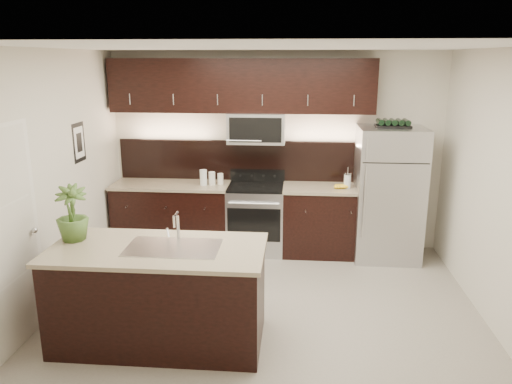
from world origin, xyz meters
TOP-DOWN VIEW (x-y plane):
  - ground at (0.00, 0.00)m, footprint 4.50×4.50m
  - room_walls at (-0.11, -0.04)m, footprint 4.52×4.02m
  - counter_run at (-0.46, 1.69)m, footprint 3.51×0.65m
  - upper_fixtures at (-0.43, 1.84)m, footprint 3.49×0.40m
  - island at (-0.95, -0.66)m, footprint 1.96×0.96m
  - sink_faucet at (-0.80, -0.65)m, footprint 0.84×0.50m
  - refrigerator at (1.50, 1.63)m, footprint 0.84×0.76m
  - wine_rack at (1.50, 1.63)m, footprint 0.43×0.27m
  - plant at (-1.78, -0.54)m, footprint 0.39×0.39m
  - canisters at (-0.87, 1.66)m, footprint 0.31×0.15m
  - french_press at (0.96, 1.64)m, footprint 0.10×0.10m
  - bananas at (0.82, 1.61)m, footprint 0.22×0.19m

SIDE VIEW (x-z plane):
  - ground at x=0.00m, z-range 0.00..0.00m
  - counter_run at x=-0.46m, z-range 0.00..0.94m
  - island at x=-0.95m, z-range 0.00..0.94m
  - refrigerator at x=1.50m, z-range 0.00..1.75m
  - sink_faucet at x=-0.80m, z-range 0.81..1.10m
  - bananas at x=0.82m, z-range 0.94..1.00m
  - canisters at x=-0.87m, z-range 0.93..1.14m
  - french_press at x=0.96m, z-range 0.90..1.18m
  - plant at x=-1.78m, z-range 0.94..1.47m
  - room_walls at x=-0.11m, z-range 0.34..3.05m
  - wine_rack at x=1.50m, z-range 1.75..1.85m
  - upper_fixtures at x=-0.43m, z-range 1.31..2.97m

